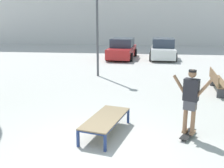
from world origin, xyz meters
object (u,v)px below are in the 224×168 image
object	(u,v)px
car_red	(122,49)
park_bench	(217,81)
light_post	(97,1)
skate_box	(106,119)
skater	(191,98)
car_white	(163,49)
skateboard	(188,134)

from	to	relation	value
car_red	park_bench	xyz separation A→B (m)	(4.66, -8.80, -0.24)
car_red	light_post	distance (m)	7.14
skate_box	skater	bearing A→B (deg)	1.09
skate_box	car_white	size ratio (longest dim) A/B	0.47
skate_box	car_red	world-z (taller)	car_red
park_bench	light_post	xyz separation A→B (m)	(-5.46, 2.43, 3.38)
light_post	skater	bearing A→B (deg)	-63.41
skateboard	park_bench	bearing A→B (deg)	67.87
skater	car_white	distance (m)	13.74
car_red	skate_box	bearing A→B (deg)	-87.46
car_red	park_bench	world-z (taller)	car_red
skate_box	skateboard	world-z (taller)	skate_box
skate_box	skater	world-z (taller)	skater
skater	car_white	world-z (taller)	skater
light_post	park_bench	bearing A→B (deg)	-24.03
car_red	park_bench	size ratio (longest dim) A/B	1.78
skateboard	light_post	xyz separation A→B (m)	(-3.56, 7.11, 3.75)
skater	car_red	distance (m)	13.76
car_white	light_post	world-z (taller)	light_post
skateboard	park_bench	distance (m)	5.06
skate_box	car_white	xyz separation A→B (m)	(2.45, 13.78, 0.28)
skater	car_red	xyz separation A→B (m)	(-2.76, 13.47, -0.38)
park_bench	car_red	bearing A→B (deg)	117.92
car_red	park_bench	distance (m)	9.96
car_red	skateboard	bearing A→B (deg)	-78.42
car_red	car_white	world-z (taller)	same
car_red	skater	bearing A→B (deg)	-78.42
car_white	light_post	size ratio (longest dim) A/B	0.73
car_white	park_bench	xyz separation A→B (m)	(1.61, -9.06, -0.24)
skater	car_white	size ratio (longest dim) A/B	0.40
park_bench	car_white	bearing A→B (deg)	100.07
light_post	skate_box	bearing A→B (deg)	-78.95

